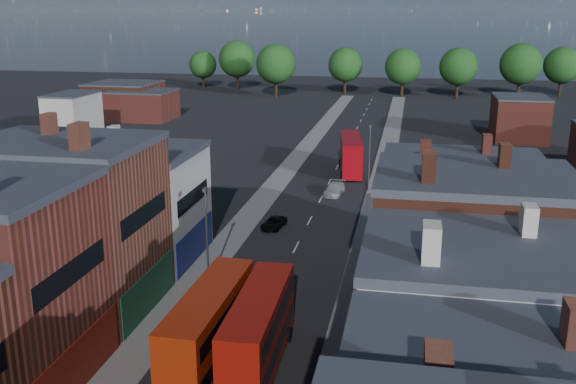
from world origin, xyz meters
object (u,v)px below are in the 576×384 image
at_px(bus_2, 351,154).
at_px(car_3, 335,189).
at_px(ped_3, 370,306).
at_px(bus_1, 259,330).
at_px(bus_0, 209,327).
at_px(car_2, 274,223).

relative_size(bus_2, car_3, 2.47).
relative_size(bus_2, ped_3, 5.94).
distance_m(bus_1, ped_3, 9.88).
xyz_separation_m(bus_1, car_3, (-0.17, 39.13, -1.87)).
bearing_deg(bus_2, car_3, -102.19).
bearing_deg(bus_0, bus_1, 7.04).
relative_size(car_3, ped_3, 2.40).
height_order(bus_2, car_3, bus_2).
distance_m(bus_0, bus_1, 3.02).
bearing_deg(car_2, bus_0, -78.72).
height_order(car_3, ped_3, ped_3).
distance_m(car_3, ped_3, 32.22).
distance_m(bus_1, car_2, 26.30).
distance_m(bus_2, ped_3, 42.92).
relative_size(car_2, car_3, 0.83).
bearing_deg(car_3, car_2, -102.32).
bearing_deg(bus_2, bus_1, -98.72).
distance_m(bus_0, ped_3, 12.20).
relative_size(bus_0, ped_3, 5.85).
distance_m(bus_2, car_3, 11.15).
xyz_separation_m(bus_1, bus_2, (0.63, 50.08, 0.08)).
height_order(bus_0, car_3, bus_0).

